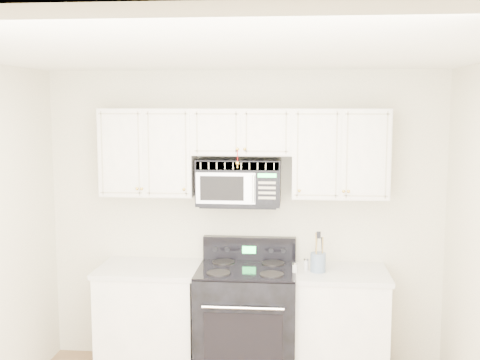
# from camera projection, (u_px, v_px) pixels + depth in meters

# --- Properties ---
(room) EXTENTS (3.51, 3.51, 2.61)m
(room) POSITION_uv_depth(u_px,v_px,m) (221.00, 272.00, 3.63)
(room) COLOR #87694A
(room) RESTS_ON ground
(base_cabinet_left) EXTENTS (0.86, 0.65, 0.92)m
(base_cabinet_left) POSITION_uv_depth(u_px,v_px,m) (150.00, 321.00, 5.23)
(base_cabinet_left) COLOR white
(base_cabinet_left) RESTS_ON ground
(base_cabinet_right) EXTENTS (0.86, 0.65, 0.92)m
(base_cabinet_right) POSITION_uv_depth(u_px,v_px,m) (335.00, 328.00, 5.09)
(base_cabinet_right) COLOR white
(base_cabinet_right) RESTS_ON ground
(range) EXTENTS (0.82, 0.75, 1.14)m
(range) POSITION_uv_depth(u_px,v_px,m) (247.00, 320.00, 5.12)
(range) COLOR black
(range) RESTS_ON ground
(upper_cabinets) EXTENTS (2.44, 0.37, 0.75)m
(upper_cabinets) POSITION_uv_depth(u_px,v_px,m) (243.00, 148.00, 5.12)
(upper_cabinets) COLOR white
(upper_cabinets) RESTS_ON ground
(microwave) EXTENTS (0.71, 0.40, 0.39)m
(microwave) POSITION_uv_depth(u_px,v_px,m) (239.00, 182.00, 5.14)
(microwave) COLOR black
(microwave) RESTS_ON ground
(utensil_crock) EXTENTS (0.13, 0.13, 0.34)m
(utensil_crock) POSITION_uv_depth(u_px,v_px,m) (318.00, 261.00, 5.00)
(utensil_crock) COLOR slate
(utensil_crock) RESTS_ON base_cabinet_right
(shaker_salt) EXTENTS (0.04, 0.04, 0.10)m
(shaker_salt) POSITION_uv_depth(u_px,v_px,m) (295.00, 268.00, 4.93)
(shaker_salt) COLOR silver
(shaker_salt) RESTS_ON base_cabinet_right
(shaker_pepper) EXTENTS (0.04, 0.04, 0.10)m
(shaker_pepper) POSITION_uv_depth(u_px,v_px,m) (306.00, 264.00, 5.05)
(shaker_pepper) COLOR silver
(shaker_pepper) RESTS_ON base_cabinet_right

